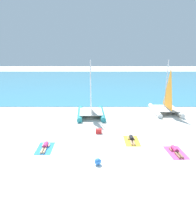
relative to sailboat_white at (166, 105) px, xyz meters
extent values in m
plane|color=white|center=(-7.38, 1.45, -0.83)|extent=(120.00, 120.00, 0.00)
cube|color=teal|center=(-7.38, 22.31, -0.80)|extent=(120.00, 40.00, 0.05)
cylinder|color=white|center=(-1.12, 0.14, -0.59)|extent=(0.51, 4.27, 0.49)
cylinder|color=white|center=(1.12, 0.13, -0.59)|extent=(0.51, 4.27, 0.49)
cube|color=silver|center=(0.00, -0.07, -0.31)|extent=(2.25, 2.74, 0.06)
cylinder|color=silver|center=(0.00, 0.54, 2.20)|extent=(0.10, 0.10, 5.08)
pyramid|color=orange|center=(0.00, -0.47, 2.05)|extent=(0.07, 2.24, 4.27)
cylinder|color=teal|center=(-9.19, -1.15, -0.58)|extent=(0.74, 4.34, 0.49)
cylinder|color=teal|center=(-6.93, -1.02, -0.58)|extent=(0.74, 4.34, 0.49)
cube|color=silver|center=(-8.05, -1.29, -0.30)|extent=(2.42, 2.89, 0.06)
cylinder|color=silver|center=(-8.09, -0.67, 2.24)|extent=(0.10, 0.10, 5.15)
pyramid|color=white|center=(-8.03, -1.69, 2.08)|extent=(0.19, 2.26, 4.32)
cube|color=#338CD8|center=(-11.04, -8.44, -0.82)|extent=(1.14, 1.92, 0.01)
cylinder|color=#D83372|center=(-11.05, -8.24, -0.67)|extent=(0.31, 0.63, 0.30)
sphere|color=#D8AD84|center=(-11.06, -7.83, -0.67)|extent=(0.22, 0.22, 0.22)
cylinder|color=#D8AD84|center=(-11.12, -8.89, -0.75)|extent=(0.16, 0.78, 0.14)
cylinder|color=#D8AD84|center=(-10.94, -8.88, -0.75)|extent=(0.16, 0.78, 0.14)
cylinder|color=#D8AD84|center=(-11.27, -8.09, -0.76)|extent=(0.11, 0.45, 0.10)
cylinder|color=#D8AD84|center=(-10.83, -8.08, -0.76)|extent=(0.11, 0.45, 0.10)
cube|color=yellow|center=(-4.78, -7.22, -0.82)|extent=(1.11, 1.91, 0.01)
cylinder|color=black|center=(-4.78, -7.02, -0.67)|extent=(0.30, 0.62, 0.30)
sphere|color=tan|center=(-4.78, -6.61, -0.67)|extent=(0.22, 0.22, 0.22)
cylinder|color=tan|center=(-4.88, -7.67, -0.75)|extent=(0.14, 0.78, 0.14)
cylinder|color=tan|center=(-4.70, -7.67, -0.75)|extent=(0.14, 0.78, 0.14)
cylinder|color=tan|center=(-5.00, -6.87, -0.76)|extent=(0.10, 0.45, 0.10)
cylinder|color=tan|center=(-4.56, -6.87, -0.76)|extent=(0.10, 0.45, 0.10)
cube|color=#D84C99|center=(-2.11, -9.05, -0.82)|extent=(1.22, 1.97, 0.01)
cylinder|color=#D83372|center=(-2.12, -8.85, -0.67)|extent=(0.34, 0.64, 0.30)
sphere|color=#8C6647|center=(-2.15, -8.44, -0.67)|extent=(0.22, 0.22, 0.22)
cylinder|color=#8C6647|center=(-2.17, -9.51, -0.75)|extent=(0.19, 0.79, 0.14)
cylinder|color=#8C6647|center=(-1.99, -9.49, -0.75)|extent=(0.19, 0.79, 0.14)
cylinder|color=#8C6647|center=(-2.35, -8.71, -0.76)|extent=(0.13, 0.46, 0.10)
cylinder|color=#8C6647|center=(-1.91, -8.68, -0.76)|extent=(0.13, 0.46, 0.10)
sphere|color=#337FE5|center=(-7.34, -10.52, -0.63)|extent=(0.41, 0.41, 0.41)
cube|color=red|center=(-7.28, -5.70, -0.65)|extent=(0.50, 0.36, 0.36)
camera|label=1|loc=(-7.33, -21.47, 5.84)|focal=33.11mm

